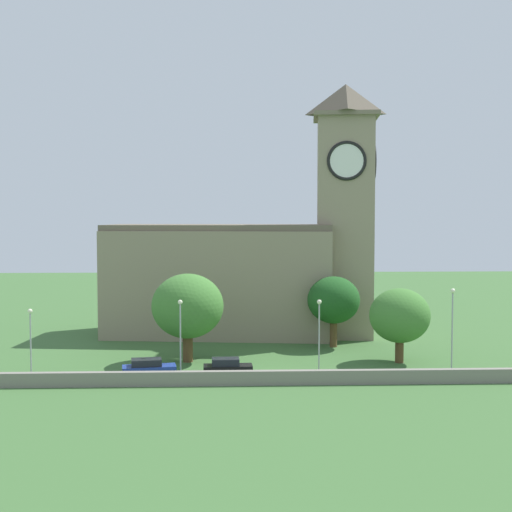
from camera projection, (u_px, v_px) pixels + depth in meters
The scene contains 12 objects.
ground_plane at pixel (260, 345), 78.19m from camera, with size 200.00×200.00×0.00m, color #3D6633.
church at pixel (250, 262), 84.46m from camera, with size 33.30×14.08×30.10m.
quay_barrier at pixel (270, 378), 59.79m from camera, with size 52.37×0.70×1.24m, color gray.
car_blue at pixel (148, 368), 62.35m from camera, with size 4.97×2.70×1.73m.
car_black at pixel (227, 368), 62.67m from camera, with size 4.46×2.14×1.71m.
streetlamp_west_end at pixel (30, 329), 64.35m from camera, with size 0.44×0.44×5.94m.
streetlamp_west_mid at pixel (180, 324), 63.98m from camera, with size 0.44×0.44×6.83m.
streetlamp_central at pixel (319, 323), 65.50m from camera, with size 0.44×0.44×6.65m.
streetlamp_east_mid at pixel (452, 316), 65.30m from camera, with size 0.44×0.44×7.72m.
tree_by_tower at pixel (188, 306), 68.92m from camera, with size 7.14×7.14×8.81m.
tree_riverside_west at pixel (400, 316), 68.63m from camera, with size 5.98×5.98×7.39m.
tree_churchyard at pixel (334, 300), 76.79m from camera, with size 5.79×5.79×7.84m.
Camera 1 is at (-3.49, -62.39, 14.59)m, focal length 48.85 mm.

